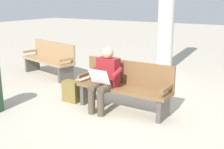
{
  "coord_description": "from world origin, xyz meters",
  "views": [
    {
      "loc": [
        -2.48,
        4.41,
        2.01
      ],
      "look_at": [
        0.14,
        0.15,
        0.7
      ],
      "focal_mm": 46.3,
      "sensor_mm": 36.0,
      "label": 1
    }
  ],
  "objects_px": {
    "bench_near": "(125,86)",
    "backpack": "(72,91)",
    "support_pillar": "(167,5)",
    "bench_far": "(50,59)",
    "person_seated": "(105,77)"
  },
  "relations": [
    {
      "from": "bench_near",
      "to": "backpack",
      "type": "height_order",
      "value": "bench_near"
    },
    {
      "from": "support_pillar",
      "to": "bench_near",
      "type": "bearing_deg",
      "value": 99.71
    },
    {
      "from": "bench_far",
      "to": "backpack",
      "type": "bearing_deg",
      "value": 157.28
    },
    {
      "from": "bench_near",
      "to": "bench_far",
      "type": "xyz_separation_m",
      "value": [
        2.93,
        -1.11,
        0.0
      ]
    },
    {
      "from": "bench_near",
      "to": "bench_far",
      "type": "distance_m",
      "value": 3.14
    },
    {
      "from": "bench_near",
      "to": "support_pillar",
      "type": "bearing_deg",
      "value": -79.63
    },
    {
      "from": "backpack",
      "to": "bench_near",
      "type": "bearing_deg",
      "value": -169.75
    },
    {
      "from": "backpack",
      "to": "bench_far",
      "type": "bearing_deg",
      "value": -35.8
    },
    {
      "from": "bench_near",
      "to": "backpack",
      "type": "relative_size",
      "value": 4.17
    },
    {
      "from": "bench_near",
      "to": "support_pillar",
      "type": "relative_size",
      "value": 0.49
    },
    {
      "from": "person_seated",
      "to": "support_pillar",
      "type": "distance_m",
      "value": 3.87
    },
    {
      "from": "person_seated",
      "to": "backpack",
      "type": "height_order",
      "value": "person_seated"
    },
    {
      "from": "backpack",
      "to": "support_pillar",
      "type": "relative_size",
      "value": 0.12
    },
    {
      "from": "backpack",
      "to": "person_seated",
      "type": "bearing_deg",
      "value": 177.99
    },
    {
      "from": "person_seated",
      "to": "bench_near",
      "type": "bearing_deg",
      "value": -141.09
    }
  ]
}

